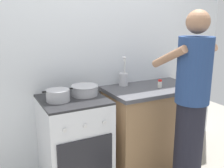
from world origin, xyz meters
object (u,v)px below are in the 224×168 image
Objects in this scene: pot at (58,95)px; spice_bottle at (160,84)px; person at (191,107)px; stove_range at (74,142)px; mixing_bowl at (85,90)px; utensil_crock at (124,78)px.

pot reaches higher than spice_bottle.
spice_bottle is 0.05× the size of person.
mixing_bowl reaches higher than stove_range.
spice_bottle is (1.11, -0.04, -0.01)m from pot.
pot is at bearing -165.14° from utensil_crock.
mixing_bowl is 0.84m from spice_bottle.
person is (0.76, -0.65, -0.09)m from mixing_bowl.
utensil_crock reaches higher than pot.
utensil_crock is at bearing 16.32° from mixing_bowl.
pot is 1.20m from person.
mixing_bowl is (0.28, 0.06, 0.00)m from pot.
stove_range is at bearing 177.04° from spice_bottle.
person reaches higher than utensil_crock.
person reaches higher than stove_range.
person is (0.90, -0.59, 0.41)m from stove_range.
mixing_bowl is at bearing 19.81° from stove_range.
pot is 0.16× the size of person.
pot is at bearing 150.73° from person.
stove_range is at bearing 146.66° from person.
pot is 0.85× the size of utensil_crock.
utensil_crock is (0.67, 0.20, 0.54)m from stove_range.
stove_range is 10.39× the size of spice_bottle.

